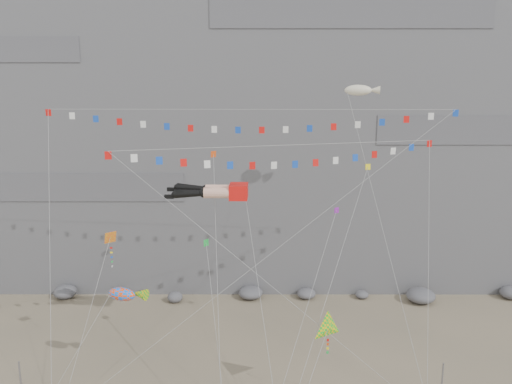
% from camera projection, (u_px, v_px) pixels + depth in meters
% --- Properties ---
extents(cliff, '(80.00, 28.00, 50.00)m').
position_uv_depth(cliff, '(252.00, 66.00, 63.49)').
color(cliff, slate).
rests_on(cliff, ground).
extents(talus_boulders, '(60.00, 3.00, 1.20)m').
position_uv_depth(talus_boulders, '(251.00, 293.00, 53.67)').
color(talus_boulders, slate).
rests_on(talus_boulders, ground).
extents(legs_kite, '(8.81, 12.69, 18.63)m').
position_uv_depth(legs_kite, '(216.00, 191.00, 38.55)').
color(legs_kite, red).
rests_on(legs_kite, ground).
extents(flag_banner_upper, '(33.19, 11.97, 26.87)m').
position_uv_depth(flag_banner_upper, '(250.00, 110.00, 40.49)').
color(flag_banner_upper, red).
rests_on(flag_banner_upper, ground).
extents(flag_banner_lower, '(24.15, 10.25, 21.36)m').
position_uv_depth(flag_banner_lower, '(285.00, 146.00, 37.03)').
color(flag_banner_lower, red).
rests_on(flag_banner_lower, ground).
extents(harlequin_kite, '(3.24, 7.95, 13.23)m').
position_uv_depth(harlequin_kite, '(110.00, 238.00, 37.58)').
color(harlequin_kite, red).
rests_on(harlequin_kite, ground).
extents(fish_windsock, '(6.91, 5.05, 9.73)m').
position_uv_depth(fish_windsock, '(122.00, 294.00, 36.49)').
color(fish_windsock, '#FF490D').
rests_on(fish_windsock, ground).
extents(delta_kite, '(4.80, 6.80, 9.22)m').
position_uv_depth(delta_kite, '(328.00, 328.00, 33.87)').
color(delta_kite, yellow).
rests_on(delta_kite, ground).
extents(blimp_windsock, '(5.10, 14.58, 26.04)m').
position_uv_depth(blimp_windsock, '(358.00, 91.00, 43.08)').
color(blimp_windsock, beige).
rests_on(blimp_windsock, ground).
extents(small_kite_a, '(2.19, 15.20, 22.21)m').
position_uv_depth(small_kite_a, '(214.00, 159.00, 41.36)').
color(small_kite_a, '#E14912').
rests_on(small_kite_a, ground).
extents(small_kite_b, '(6.67, 12.56, 18.36)m').
position_uv_depth(small_kite_b, '(335.00, 215.00, 39.62)').
color(small_kite_b, purple).
rests_on(small_kite_b, ground).
extents(small_kite_c, '(3.01, 11.59, 15.23)m').
position_uv_depth(small_kite_c, '(206.00, 245.00, 38.50)').
color(small_kite_c, green).
rests_on(small_kite_c, ground).
extents(small_kite_d, '(8.52, 14.52, 22.53)m').
position_uv_depth(small_kite_d, '(366.00, 173.00, 40.36)').
color(small_kite_d, yellow).
rests_on(small_kite_d, ground).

